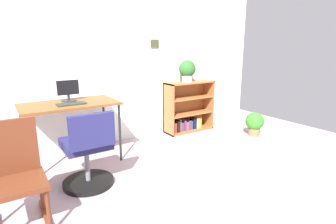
{
  "coord_description": "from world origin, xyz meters",
  "views": [
    {
      "loc": [
        -1.59,
        -1.59,
        1.42
      ],
      "look_at": [
        0.29,
        1.26,
        0.58
      ],
      "focal_mm": 28.68,
      "sensor_mm": 36.0,
      "label": 1
    }
  ],
  "objects_px": {
    "bookshelf_low": "(187,109)",
    "desk": "(70,108)",
    "monitor": "(68,91)",
    "keyboard": "(71,104)",
    "office_chair": "(88,155)",
    "potted_plant_floor": "(255,123)",
    "rocking_chair": "(15,176)",
    "potted_plant_on_shelf": "(187,70)"
  },
  "relations": [
    {
      "from": "rocking_chair",
      "to": "potted_plant_on_shelf",
      "type": "height_order",
      "value": "potted_plant_on_shelf"
    },
    {
      "from": "bookshelf_low",
      "to": "potted_plant_floor",
      "type": "bearing_deg",
      "value": -48.58
    },
    {
      "from": "desk",
      "to": "potted_plant_floor",
      "type": "height_order",
      "value": "desk"
    },
    {
      "from": "rocking_chair",
      "to": "bookshelf_low",
      "type": "height_order",
      "value": "rocking_chair"
    },
    {
      "from": "bookshelf_low",
      "to": "desk",
      "type": "bearing_deg",
      "value": -172.04
    },
    {
      "from": "rocking_chair",
      "to": "potted_plant_floor",
      "type": "relative_size",
      "value": 2.26
    },
    {
      "from": "desk",
      "to": "rocking_chair",
      "type": "bearing_deg",
      "value": -123.61
    },
    {
      "from": "keyboard",
      "to": "bookshelf_low",
      "type": "bearing_deg",
      "value": 11.13
    },
    {
      "from": "desk",
      "to": "potted_plant_on_shelf",
      "type": "distance_m",
      "value": 1.97
    },
    {
      "from": "monitor",
      "to": "office_chair",
      "type": "relative_size",
      "value": 0.32
    },
    {
      "from": "office_chair",
      "to": "bookshelf_low",
      "type": "xyz_separation_m",
      "value": [
        2.01,
        1.01,
        0.02
      ]
    },
    {
      "from": "desk",
      "to": "keyboard",
      "type": "distance_m",
      "value": 0.13
    },
    {
      "from": "desk",
      "to": "rocking_chair",
      "type": "xyz_separation_m",
      "value": [
        -0.69,
        -1.04,
        -0.26
      ]
    },
    {
      "from": "monitor",
      "to": "potted_plant_on_shelf",
      "type": "relative_size",
      "value": 0.73
    },
    {
      "from": "monitor",
      "to": "keyboard",
      "type": "relative_size",
      "value": 0.81
    },
    {
      "from": "office_chair",
      "to": "potted_plant_floor",
      "type": "distance_m",
      "value": 2.76
    },
    {
      "from": "potted_plant_floor",
      "to": "desk",
      "type": "bearing_deg",
      "value": 168.43
    },
    {
      "from": "office_chair",
      "to": "bookshelf_low",
      "type": "bearing_deg",
      "value": 26.56
    },
    {
      "from": "keyboard",
      "to": "potted_plant_on_shelf",
      "type": "height_order",
      "value": "potted_plant_on_shelf"
    },
    {
      "from": "monitor",
      "to": "potted_plant_floor",
      "type": "bearing_deg",
      "value": -13.93
    },
    {
      "from": "bookshelf_low",
      "to": "potted_plant_on_shelf",
      "type": "xyz_separation_m",
      "value": [
        -0.05,
        -0.06,
        0.67
      ]
    },
    {
      "from": "office_chair",
      "to": "potted_plant_on_shelf",
      "type": "relative_size",
      "value": 2.32
    },
    {
      "from": "monitor",
      "to": "bookshelf_low",
      "type": "height_order",
      "value": "monitor"
    },
    {
      "from": "office_chair",
      "to": "desk",
      "type": "bearing_deg",
      "value": 87.84
    },
    {
      "from": "desk",
      "to": "office_chair",
      "type": "xyz_separation_m",
      "value": [
        -0.03,
        -0.73,
        -0.35
      ]
    },
    {
      "from": "keyboard",
      "to": "potted_plant_on_shelf",
      "type": "bearing_deg",
      "value": 9.82
    },
    {
      "from": "desk",
      "to": "potted_plant_floor",
      "type": "relative_size",
      "value": 2.88
    },
    {
      "from": "keyboard",
      "to": "office_chair",
      "type": "height_order",
      "value": "office_chair"
    },
    {
      "from": "rocking_chair",
      "to": "bookshelf_low",
      "type": "relative_size",
      "value": 1.01
    },
    {
      "from": "bookshelf_low",
      "to": "potted_plant_on_shelf",
      "type": "bearing_deg",
      "value": -133.61
    },
    {
      "from": "desk",
      "to": "monitor",
      "type": "xyz_separation_m",
      "value": [
        0.02,
        0.11,
        0.18
      ]
    },
    {
      "from": "potted_plant_floor",
      "to": "monitor",
      "type": "bearing_deg",
      "value": 166.07
    },
    {
      "from": "desk",
      "to": "keyboard",
      "type": "bearing_deg",
      "value": -91.78
    },
    {
      "from": "keyboard",
      "to": "rocking_chair",
      "type": "distance_m",
      "value": 1.19
    },
    {
      "from": "monitor",
      "to": "potted_plant_on_shelf",
      "type": "distance_m",
      "value": 1.92
    },
    {
      "from": "rocking_chair",
      "to": "bookshelf_low",
      "type": "bearing_deg",
      "value": 26.15
    },
    {
      "from": "potted_plant_on_shelf",
      "to": "office_chair",
      "type": "bearing_deg",
      "value": -154.14
    },
    {
      "from": "keyboard",
      "to": "monitor",
      "type": "bearing_deg",
      "value": 83.19
    },
    {
      "from": "bookshelf_low",
      "to": "potted_plant_floor",
      "type": "xyz_separation_m",
      "value": [
        0.74,
        -0.83,
        -0.16
      ]
    },
    {
      "from": "office_chair",
      "to": "potted_plant_on_shelf",
      "type": "height_order",
      "value": "potted_plant_on_shelf"
    },
    {
      "from": "monitor",
      "to": "rocking_chair",
      "type": "distance_m",
      "value": 1.42
    },
    {
      "from": "desk",
      "to": "monitor",
      "type": "bearing_deg",
      "value": 78.19
    }
  ]
}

